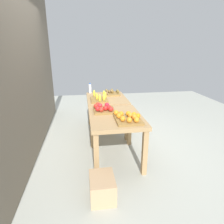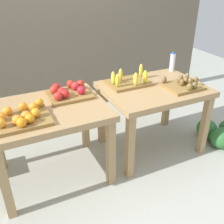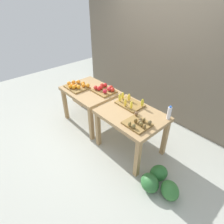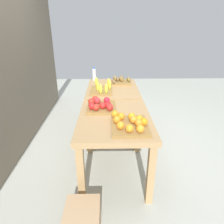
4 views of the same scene
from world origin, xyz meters
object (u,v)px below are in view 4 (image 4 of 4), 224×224
(watermelon_pile, at_px, (124,105))
(banana_crate, at_px, (102,89))
(orange_bin, at_px, (130,123))
(apple_bin, at_px, (101,105))
(kiwi_bin, at_px, (121,81))
(display_table_left, at_px, (115,126))
(water_bottle, at_px, (94,74))
(cardboard_produce_box, at_px, (82,224))
(display_table_right, at_px, (112,94))

(watermelon_pile, bearing_deg, banana_crate, 157.58)
(orange_bin, xyz_separation_m, watermelon_pile, (2.18, -0.12, -0.68))
(apple_bin, xyz_separation_m, kiwi_bin, (1.13, -0.31, -0.01))
(orange_bin, relative_size, banana_crate, 1.00)
(display_table_left, bearing_deg, kiwi_bin, -6.10)
(kiwi_bin, relative_size, water_bottle, 1.62)
(watermelon_pile, xyz_separation_m, cardboard_produce_box, (-2.77, 0.57, 0.02))
(apple_bin, bearing_deg, banana_crate, 0.24)
(apple_bin, height_order, cardboard_produce_box, apple_bin)
(display_table_left, bearing_deg, banana_crate, 10.22)
(display_table_left, height_order, kiwi_bin, kiwi_bin)
(orange_bin, relative_size, apple_bin, 1.12)
(orange_bin, distance_m, banana_crate, 1.18)
(apple_bin, relative_size, kiwi_bin, 1.10)
(display_table_right, distance_m, watermelon_pile, 1.02)
(watermelon_pile, bearing_deg, display_table_left, 172.25)
(orange_bin, distance_m, cardboard_produce_box, 0.99)
(display_table_right, bearing_deg, kiwi_bin, -29.99)
(kiwi_bin, distance_m, watermelon_pile, 0.89)
(display_table_right, xyz_separation_m, watermelon_pile, (0.83, -0.27, -0.53))
(cardboard_produce_box, bearing_deg, apple_bin, -7.39)
(cardboard_produce_box, bearing_deg, kiwi_bin, -11.48)
(banana_crate, bearing_deg, display_table_left, -169.78)
(water_bottle, bearing_deg, watermelon_pile, -57.65)
(kiwi_bin, xyz_separation_m, water_bottle, (0.20, 0.46, 0.07))
(display_table_left, relative_size, cardboard_produce_box, 2.60)
(display_table_right, height_order, orange_bin, orange_bin)
(display_table_right, relative_size, banana_crate, 2.32)
(display_table_right, distance_m, water_bottle, 0.60)
(apple_bin, bearing_deg, cardboard_produce_box, 172.61)
(watermelon_pile, distance_m, cardboard_produce_box, 2.83)
(kiwi_bin, bearing_deg, water_bottle, 66.24)
(orange_bin, height_order, banana_crate, banana_crate)
(orange_bin, height_order, apple_bin, apple_bin)
(display_table_left, bearing_deg, water_bottle, 11.35)
(display_table_left, xyz_separation_m, kiwi_bin, (1.37, -0.15, 0.14))
(display_table_right, xyz_separation_m, water_bottle, (0.46, 0.32, 0.22))
(apple_bin, xyz_separation_m, cardboard_produce_box, (-1.07, 0.14, -0.66))
(display_table_left, bearing_deg, apple_bin, 32.98)
(watermelon_pile, bearing_deg, water_bottle, 122.35)
(display_table_right, height_order, watermelon_pile, display_table_right)
(kiwi_bin, relative_size, watermelon_pile, 0.58)
(display_table_left, xyz_separation_m, water_bottle, (1.58, 0.32, 0.22))
(water_bottle, bearing_deg, display_table_left, -168.65)
(apple_bin, xyz_separation_m, water_bottle, (1.33, 0.16, 0.06))
(apple_bin, relative_size, water_bottle, 1.78)
(cardboard_produce_box, bearing_deg, banana_crate, -4.50)
(display_table_right, relative_size, cardboard_produce_box, 2.60)
(kiwi_bin, bearing_deg, watermelon_pile, -11.67)
(kiwi_bin, height_order, cardboard_produce_box, kiwi_bin)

